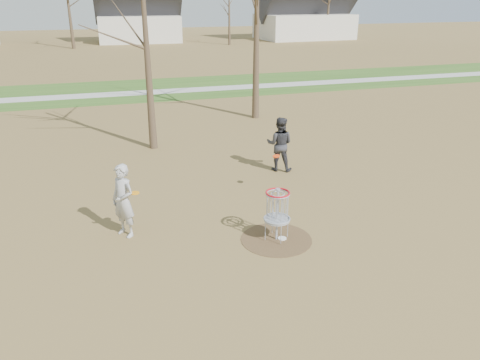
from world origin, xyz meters
name	(u,v)px	position (x,y,z in m)	size (l,w,h in m)	color
ground	(276,239)	(0.00, 0.00, 0.00)	(160.00, 160.00, 0.00)	brown
green_band	(160,89)	(0.00, 21.00, 0.01)	(160.00, 8.00, 0.01)	#2D5119
footpath	(163,91)	(0.00, 20.00, 0.01)	(160.00, 1.50, 0.01)	#9E9E99
dirt_circle	(276,239)	(0.00, 0.00, 0.01)	(1.80, 1.80, 0.01)	#47331E
player_standing	(123,201)	(-3.59, 1.36, 0.95)	(0.69, 0.46, 1.90)	#ABABAB
player_throwing	(280,144)	(1.89, 4.67, 0.95)	(0.92, 0.72, 1.89)	#2F2F34
disc_grounded	(282,238)	(0.15, -0.03, 0.02)	(0.22, 0.22, 0.02)	white
discs_in_play	(216,172)	(-1.04, 2.00, 1.22)	(4.54, 1.78, 0.07)	#FF420D
disc_golf_basket	(277,207)	(0.00, 0.00, 0.91)	(0.64, 0.64, 1.35)	#9EA3AD
houses_row	(158,13)	(4.32, 52.56, 3.52)	(56.51, 10.01, 7.26)	silver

